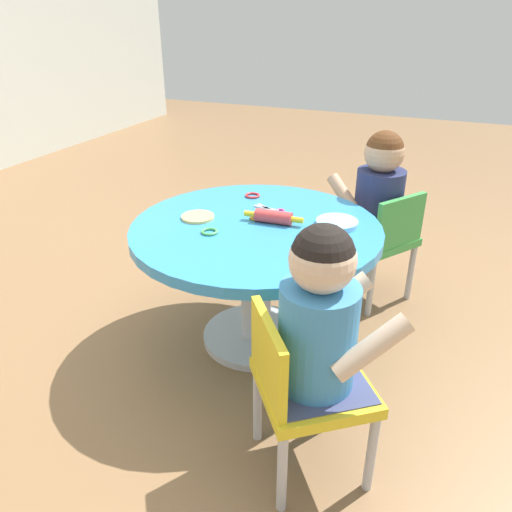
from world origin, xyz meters
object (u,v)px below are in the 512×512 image
craft_table (256,253)px  craft_scissors (272,210)px  child_chair_right (380,239)px  seated_child_left (321,316)px  seated_child_right (379,189)px  rolling_pin (274,217)px  child_chair_left (302,386)px

craft_table → craft_scissors: craft_scissors is taller
child_chair_right → craft_scissors: bearing=133.6°
seated_child_left → seated_child_right: (1.06, 0.04, 0.00)m
seated_child_left → rolling_pin: size_ratio=2.21×
craft_table → seated_child_left: 0.66m
child_chair_right → craft_scissors: size_ratio=3.76×
rolling_pin → craft_table: bearing=130.5°
child_chair_left → child_chair_right: size_ratio=1.00×
child_chair_right → craft_scissors: (-0.37, 0.39, 0.22)m
craft_table → seated_child_left: bearing=-142.2°
seated_child_left → rolling_pin: bearing=31.8°
child_chair_right → craft_scissors: 0.57m
craft_table → seated_child_right: bearing=-33.2°
child_chair_left → craft_scissors: (0.70, 0.36, 0.22)m
craft_table → craft_scissors: 0.20m
seated_child_right → craft_scissors: 0.52m
craft_table → child_chair_left: 0.66m
child_chair_left → child_chair_right: 1.06m
seated_child_left → rolling_pin: seated_child_left is taller
child_chair_left → seated_child_left: (0.02, -0.03, 0.23)m
rolling_pin → child_chair_right: bearing=-35.2°
seated_child_right → rolling_pin: 0.59m
child_chair_left → craft_table: bearing=34.3°
seated_child_right → craft_scissors: size_ratio=3.58×
craft_scissors → seated_child_left: bearing=-149.5°
child_chair_right → child_chair_left: bearing=178.8°
seated_child_right → rolling_pin: bearing=148.7°
rolling_pin → craft_scissors: 0.12m
craft_table → child_chair_right: size_ratio=1.76×
craft_table → craft_scissors: size_ratio=6.62×
craft_table → seated_child_left: seated_child_left is taller
seated_child_right → craft_table: bearing=146.8°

